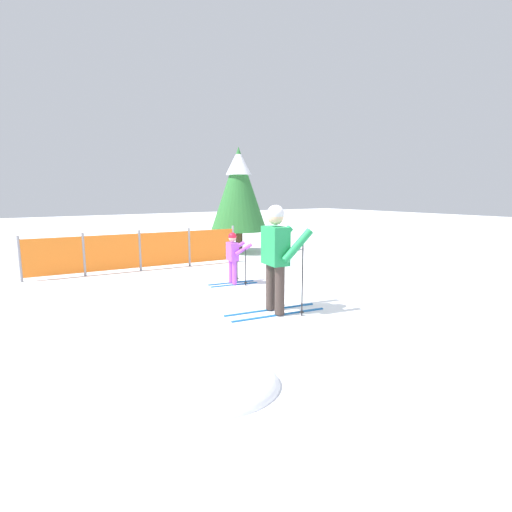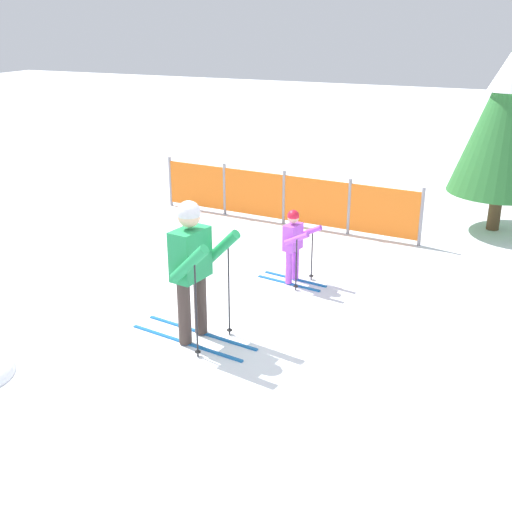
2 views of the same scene
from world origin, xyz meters
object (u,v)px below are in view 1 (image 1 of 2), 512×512
at_px(skier_adult, 277,249).
at_px(conifer_far, 239,188).
at_px(skier_child, 233,254).
at_px(safety_fence, 140,250).

bearing_deg(skier_adult, conifer_far, 72.30).
xyz_separation_m(skier_child, safety_fence, (-1.17, 2.59, -0.14)).
relative_size(skier_adult, skier_child, 1.57).
distance_m(skier_child, conifer_far, 4.78).
relative_size(skier_child, safety_fence, 0.21).
distance_m(safety_fence, conifer_far, 4.18).
height_order(safety_fence, conifer_far, conifer_far).
bearing_deg(safety_fence, conifer_far, 18.58).
bearing_deg(conifer_far, skier_child, -123.15).
distance_m(skier_child, safety_fence, 2.85).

